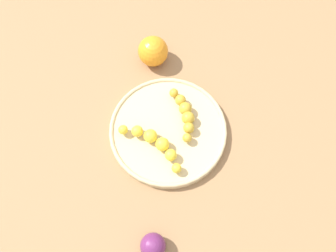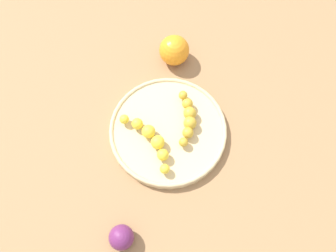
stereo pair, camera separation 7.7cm
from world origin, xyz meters
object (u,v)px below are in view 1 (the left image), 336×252
fruit_bowl (168,130)px  plum_purple (153,246)px  banana_yellow (154,142)px  orange_fruit (153,51)px  banana_spotted (185,114)px

fruit_bowl → plum_purple: 0.26m
banana_yellow → orange_fruit: (0.07, -0.23, 0.00)m
banana_spotted → orange_fruit: 0.19m
fruit_bowl → banana_yellow: banana_yellow is taller
banana_spotted → plum_purple: plum_purple is taller
fruit_bowl → orange_fruit: 0.21m
banana_yellow → orange_fruit: size_ratio=2.14×
plum_purple → orange_fruit: (0.14, -0.44, 0.01)m
orange_fruit → plum_purple: bearing=107.1°
plum_purple → orange_fruit: 0.46m
fruit_bowl → banana_spotted: 0.06m
fruit_bowl → banana_yellow: (0.02, 0.05, 0.02)m
banana_yellow → plum_purple: bearing=-143.0°
banana_yellow → banana_spotted: (-0.05, -0.09, -0.00)m
banana_spotted → fruit_bowl: bearing=-154.6°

